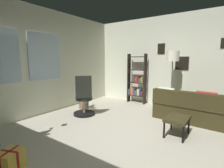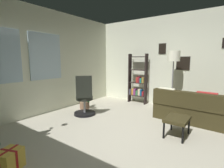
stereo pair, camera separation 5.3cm
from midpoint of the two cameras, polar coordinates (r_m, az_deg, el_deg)
name	(u,v)px [view 2 (the right image)]	position (r m, az deg, el deg)	size (l,w,h in m)	color
ground_plane	(139,147)	(3.13, 9.63, -20.37)	(5.46, 5.69, 0.10)	#B5AF9B
wall_back_with_windows	(39,62)	(4.77, -23.15, 6.98)	(5.46, 0.12, 2.77)	silver
wall_right_with_frames	(183,62)	(5.39, 23.36, 7.00)	(0.12, 5.69, 2.77)	silver
couch	(201,109)	(4.63, 28.29, -7.55)	(1.66, 1.86, 0.76)	#342D17
footstool	(177,120)	(3.47, 21.68, -11.36)	(0.53, 0.39, 0.36)	#342D17
gift_box_gold	(9,160)	(2.75, -31.02, -21.33)	(0.37, 0.33, 0.28)	gold
office_chair	(84,100)	(4.42, -9.03, -5.44)	(0.59, 0.59, 1.05)	black
bookshelf	(138,82)	(5.65, 9.02, 0.72)	(0.18, 0.64, 1.63)	black
floor_lamp	(174,61)	(4.88, 20.48, 7.28)	(0.33, 0.33, 1.68)	slate
potted_plant	(85,101)	(5.05, -8.85, -5.85)	(0.32, 0.39, 0.64)	#7F5E47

